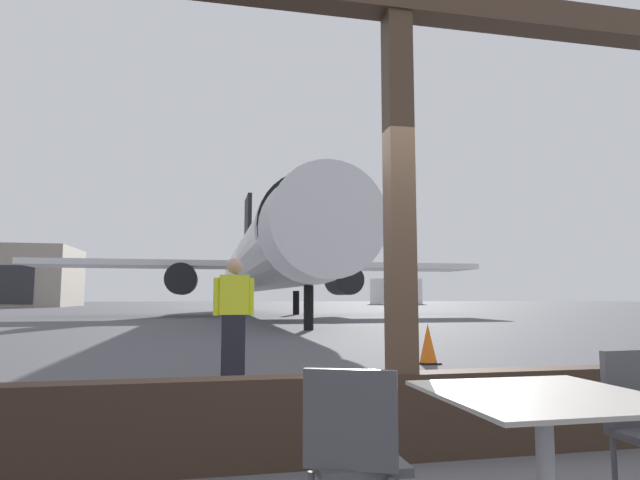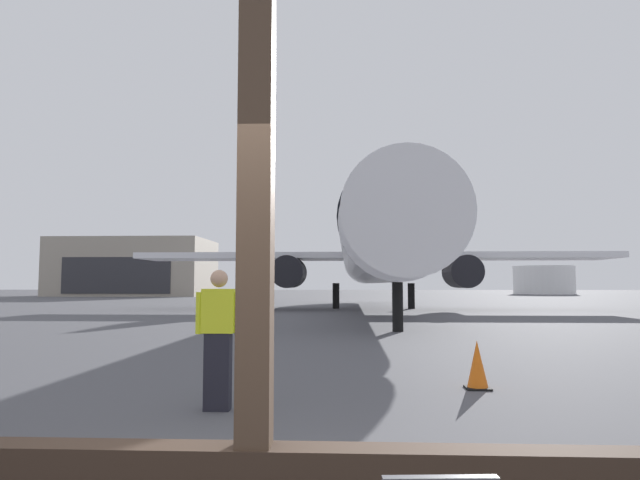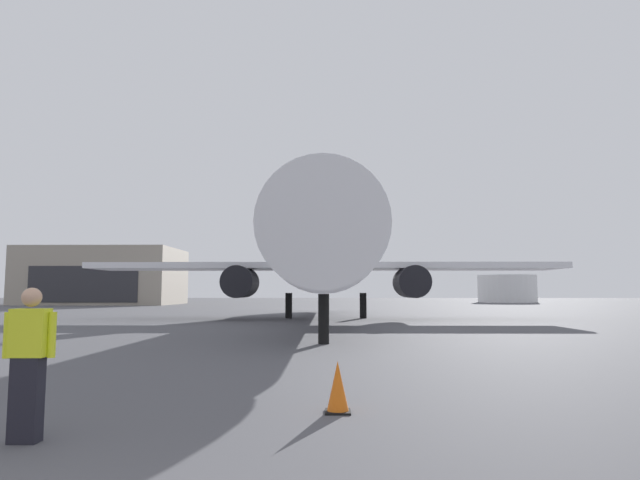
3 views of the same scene
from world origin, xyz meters
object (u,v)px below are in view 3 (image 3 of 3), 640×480
airplane (326,260)px  distant_hangar (104,276)px  traffic_cone (338,388)px  fuel_storage_tank (507,289)px  ground_crew_worker (29,361)px

airplane → distant_hangar: 51.16m
traffic_cone → fuel_storage_tank: fuel_storage_tank is taller
airplane → fuel_storage_tank: size_ratio=3.91×
distant_hangar → fuel_storage_tank: 61.74m
ground_crew_worker → distant_hangar: (-27.11, 67.17, 2.88)m
traffic_cone → airplane: bearing=90.7°
airplane → ground_crew_worker: bearing=-97.2°
traffic_cone → ground_crew_worker: bearing=-156.1°
airplane → traffic_cone: 24.65m
traffic_cone → fuel_storage_tank: size_ratio=0.08×
airplane → ground_crew_worker: 26.35m
traffic_cone → fuel_storage_tank: 86.27m
airplane → distant_hangar: airplane is taller
airplane → traffic_cone: airplane is taller
ground_crew_worker → distant_hangar: bearing=112.0°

